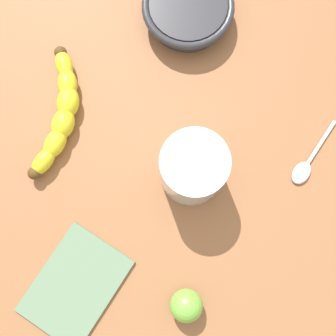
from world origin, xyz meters
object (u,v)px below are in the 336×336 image
object	(u,v)px
banana	(60,113)
ceramic_bowl	(188,10)
smoothie_glass	(193,169)
teaspoon	(304,169)
lime_fruit	(186,306)

from	to	relation	value
banana	ceramic_bowl	distance (cm)	24.50
smoothie_glass	ceramic_bowl	xyz separation A→B (cm)	(21.65, 12.14, -2.23)
ceramic_bowl	teaspoon	world-z (taller)	ceramic_bowl
ceramic_bowl	lime_fruit	xyz separation A→B (cm)	(-37.74, -19.86, -0.12)
smoothie_glass	teaspoon	distance (cm)	16.80
banana	teaspoon	world-z (taller)	banana
banana	teaspoon	size ratio (longest dim) A/B	1.71
ceramic_bowl	teaspoon	size ratio (longest dim) A/B	1.23
banana	lime_fruit	world-z (taller)	lime_fruit
banana	smoothie_glass	size ratio (longest dim) A/B	1.96
lime_fruit	ceramic_bowl	bearing A→B (deg)	27.75
smoothie_glass	teaspoon	bearing A→B (deg)	-58.53
banana	lime_fruit	bearing A→B (deg)	-137.19
smoothie_glass	lime_fruit	xyz separation A→B (cm)	(-16.09, -7.72, -2.35)
teaspoon	ceramic_bowl	bearing A→B (deg)	-110.60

